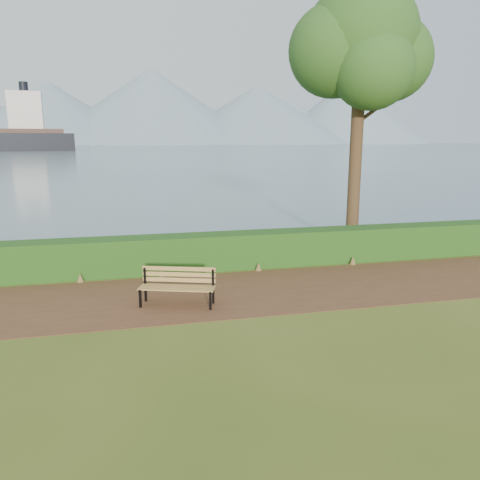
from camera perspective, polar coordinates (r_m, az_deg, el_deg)
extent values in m
plane|color=#445518|center=(11.01, -2.96, -7.11)|extent=(140.00, 140.00, 0.00)
cube|color=#53331C|center=(11.29, -3.23, -6.59)|extent=(40.00, 3.40, 0.01)
cube|color=#184413|center=(13.34, -4.99, -1.47)|extent=(32.00, 0.85, 1.00)
cube|color=#476572|center=(270.27, -13.11, 11.04)|extent=(700.00, 510.00, 0.00)
cone|color=gray|center=(409.90, -22.09, 14.11)|extent=(160.00, 160.00, 48.00)
cone|color=gray|center=(416.71, -10.62, 15.69)|extent=(190.00, 190.00, 62.00)
cone|color=gray|center=(425.74, 2.06, 14.99)|extent=(170.00, 170.00, 50.00)
cone|color=gray|center=(466.88, 12.82, 14.94)|extent=(150.00, 150.00, 58.00)
cone|color=gray|center=(440.53, -14.73, 13.54)|extent=(120.00, 120.00, 35.00)
cone|color=gray|center=(461.25, 6.16, 14.09)|extent=(130.00, 130.00, 40.00)
cube|color=black|center=(10.57, -12.07, -7.01)|extent=(0.06, 0.07, 0.42)
cube|color=black|center=(10.88, -11.47, -5.37)|extent=(0.06, 0.07, 0.80)
cube|color=black|center=(10.70, -11.79, -5.74)|extent=(0.20, 0.47, 0.05)
cube|color=black|center=(10.22, -3.62, -7.42)|extent=(0.06, 0.07, 0.42)
cube|color=black|center=(10.54, -3.29, -5.71)|extent=(0.06, 0.07, 0.80)
cube|color=black|center=(10.35, -3.46, -6.11)|extent=(0.20, 0.47, 0.05)
cube|color=#A3783F|center=(10.32, -7.92, -6.09)|extent=(1.61, 0.61, 0.03)
cube|color=#A3783F|center=(10.43, -7.77, -5.89)|extent=(1.61, 0.61, 0.03)
cube|color=#A3783F|center=(10.54, -7.63, -5.69)|extent=(1.61, 0.61, 0.03)
cube|color=#A3783F|center=(10.65, -7.48, -5.50)|extent=(1.61, 0.61, 0.03)
cube|color=#A3783F|center=(10.67, -7.43, -4.84)|extent=(1.60, 0.57, 0.10)
cube|color=#A3783F|center=(10.63, -7.45, -4.17)|extent=(1.60, 0.57, 0.10)
cube|color=#A3783F|center=(10.60, -7.47, -3.50)|extent=(1.60, 0.57, 0.10)
cylinder|color=#352115|center=(15.84, 14.02, 11.90)|extent=(0.41, 0.41, 7.32)
sphere|color=#214918|center=(16.13, 14.61, 22.79)|extent=(3.46, 3.46, 3.46)
sphere|color=#214918|center=(16.42, 17.78, 20.25)|extent=(2.64, 2.64, 2.64)
sphere|color=#214918|center=(15.82, 11.44, 21.65)|extent=(2.85, 2.85, 2.85)
sphere|color=#214918|center=(15.29, 15.85, 19.47)|extent=(2.44, 2.44, 2.44)
sphere|color=#214918|center=(16.81, 13.00, 24.19)|extent=(2.24, 2.24, 2.24)
sphere|color=#214918|center=(16.46, 15.18, 26.17)|extent=(2.03, 2.03, 2.03)
cylinder|color=#352115|center=(16.07, 15.67, 14.72)|extent=(1.07, 0.12, 0.80)
cylinder|color=#352115|center=(15.81, 12.72, 16.77)|extent=(0.83, 0.38, 0.73)
cube|color=silver|center=(173.81, -24.66, 14.01)|extent=(11.40, 10.66, 12.58)
cylinder|color=black|center=(174.35, -24.88, 16.44)|extent=(2.74, 2.74, 4.00)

